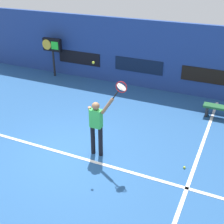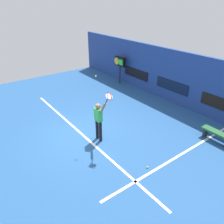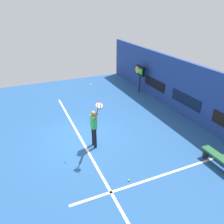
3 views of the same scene
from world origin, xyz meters
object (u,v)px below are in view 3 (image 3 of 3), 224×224
object	(u,v)px
tennis_player	(94,126)
tennis_ball	(91,85)
tennis_racket	(99,106)
court_bench	(218,158)
scoreboard_clock	(140,72)
spare_ball	(129,180)

from	to	relation	value
tennis_player	tennis_ball	world-z (taller)	tennis_ball
tennis_racket	court_bench	size ratio (longest dim) A/B	0.43
scoreboard_clock	spare_ball	size ratio (longest dim) A/B	27.14
tennis_player	tennis_racket	xyz separation A→B (m)	(0.73, -0.00, 1.23)
tennis_ball	spare_ball	xyz separation A→B (m)	(2.52, 0.45, -2.79)
tennis_racket	spare_ball	distance (m)	2.86
tennis_racket	scoreboard_clock	size ratio (longest dim) A/B	0.33
tennis_ball	tennis_racket	bearing A→B (deg)	4.02
spare_ball	tennis_racket	bearing A→B (deg)	-167.54
tennis_ball	court_bench	distance (m)	5.60
tennis_racket	scoreboard_clock	world-z (taller)	tennis_racket
tennis_racket	tennis_ball	distance (m)	0.95
tennis_racket	spare_ball	world-z (taller)	tennis_racket
tennis_player	tennis_racket	world-z (taller)	tennis_racket
court_bench	tennis_player	bearing A→B (deg)	-128.37
tennis_player	tennis_ball	xyz separation A→B (m)	(-0.02, -0.06, 1.82)
scoreboard_clock	court_bench	world-z (taller)	scoreboard_clock
court_bench	spare_ball	distance (m)	3.56
tennis_player	court_bench	bearing A→B (deg)	51.63
tennis_racket	tennis_player	bearing A→B (deg)	179.67
tennis_ball	scoreboard_clock	distance (m)	7.24
tennis_racket	tennis_ball	xyz separation A→B (m)	(-0.74, -0.05, 0.59)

